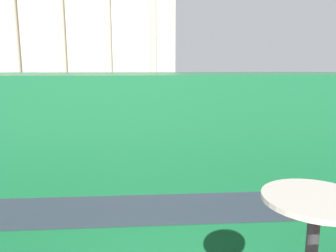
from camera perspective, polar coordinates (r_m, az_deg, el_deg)
double_decker_bus at (r=5.82m, az=-0.60°, el=-10.10°), size 10.47×2.75×4.34m
cafe_dining_table at (r=2.13m, az=23.99°, el=-16.01°), size 0.60×0.60×0.73m
plaza_building_left at (r=56.70m, az=-16.00°, el=15.50°), size 31.76×17.12×19.90m
traffic_light_near at (r=13.88m, az=23.23°, el=0.25°), size 0.42×0.24×3.38m
traffic_light_mid at (r=20.69m, az=3.44°, el=4.01°), size 0.42×0.24×3.32m
traffic_light_far at (r=26.13m, az=-1.83°, el=5.24°), size 0.42×0.24×3.25m
car_silver at (r=30.56m, az=-17.20°, el=2.80°), size 4.20×1.93×1.35m
pedestrian_olive at (r=14.22m, az=-3.69°, el=-3.69°), size 0.32×0.32×1.76m
pedestrian_white at (r=36.77m, az=-17.21°, el=4.51°), size 0.32×0.32×1.77m
pedestrian_grey at (r=17.99m, az=-8.30°, el=-0.92°), size 0.32×0.32×1.70m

